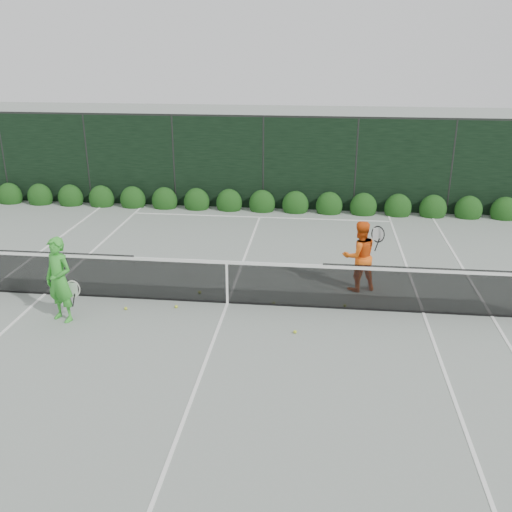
# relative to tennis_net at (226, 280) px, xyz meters

# --- Properties ---
(ground) EXTENTS (80.00, 80.00, 0.00)m
(ground) POSITION_rel_tennis_net_xyz_m (0.02, 0.00, -0.53)
(ground) COLOR gray
(ground) RESTS_ON ground
(tennis_net) EXTENTS (12.90, 0.10, 1.07)m
(tennis_net) POSITION_rel_tennis_net_xyz_m (0.00, 0.00, 0.00)
(tennis_net) COLOR #10311E
(tennis_net) RESTS_ON ground
(player_woman) EXTENTS (0.75, 0.63, 1.74)m
(player_woman) POSITION_rel_tennis_net_xyz_m (-3.14, -1.12, 0.34)
(player_woman) COLOR green
(player_woman) RESTS_ON ground
(player_man) EXTENTS (0.97, 0.85, 1.62)m
(player_man) POSITION_rel_tennis_net_xyz_m (2.83, 1.07, 0.28)
(player_man) COLOR orange
(player_man) RESTS_ON ground
(court_lines) EXTENTS (11.03, 23.83, 0.01)m
(court_lines) POSITION_rel_tennis_net_xyz_m (0.02, 0.00, -0.53)
(court_lines) COLOR white
(court_lines) RESTS_ON ground
(windscreen_fence) EXTENTS (32.00, 21.07, 3.06)m
(windscreen_fence) POSITION_rel_tennis_net_xyz_m (0.02, -2.71, 0.98)
(windscreen_fence) COLOR black
(windscreen_fence) RESTS_ON ground
(hedge_row) EXTENTS (31.66, 0.65, 0.94)m
(hedge_row) POSITION_rel_tennis_net_xyz_m (0.02, 7.15, -0.30)
(hedge_row) COLOR #10330E
(hedge_row) RESTS_ON ground
(tennis_balls) EXTENTS (4.64, 1.67, 0.07)m
(tennis_balls) POSITION_rel_tennis_net_xyz_m (0.23, -0.25, -0.50)
(tennis_balls) COLOR #C7D930
(tennis_balls) RESTS_ON ground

